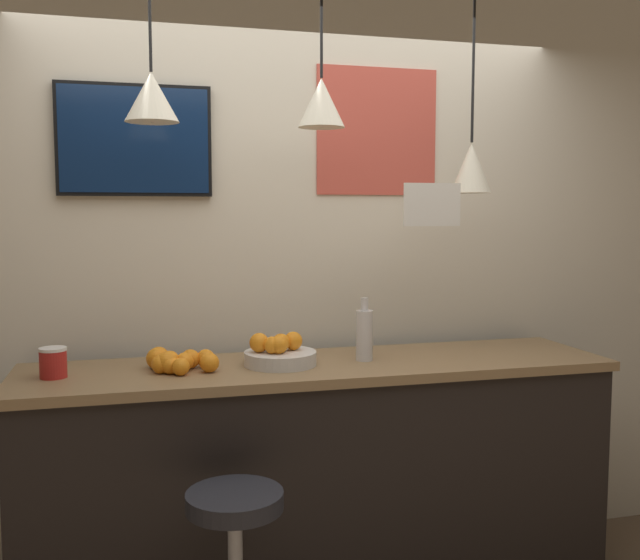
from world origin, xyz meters
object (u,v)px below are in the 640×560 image
fruit_bowl (279,354)px  mounted_tv (135,140)px  spread_jar (53,363)px  juice_bottle (364,334)px

fruit_bowl → mounted_tv: size_ratio=0.46×
spread_jar → mounted_tv: bearing=48.6°
fruit_bowl → juice_bottle: bearing=0.5°
fruit_bowl → juice_bottle: juice_bottle is taller
juice_bottle → spread_jar: juice_bottle is taller
fruit_bowl → juice_bottle: size_ratio=1.11×
spread_jar → mounted_tv: mounted_tv is taller
fruit_bowl → juice_bottle: 0.38m
fruit_bowl → spread_jar: bearing=179.8°
fruit_bowl → mounted_tv: (-0.56, 0.37, 0.89)m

